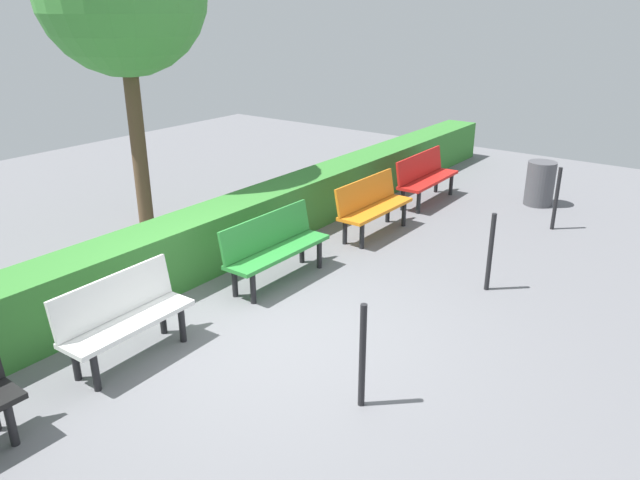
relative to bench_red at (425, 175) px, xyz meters
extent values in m
plane|color=slate|center=(5.18, 0.82, -0.48)|extent=(19.96, 19.96, 0.00)
cube|color=red|center=(0.00, 0.08, -0.07)|extent=(1.63, 0.44, 0.05)
cube|color=red|center=(0.00, -0.11, 0.17)|extent=(1.62, 0.13, 0.42)
cylinder|color=black|center=(-0.66, 0.22, -0.29)|extent=(0.07, 0.07, 0.39)
cylinder|color=black|center=(-0.66, -0.08, -0.29)|extent=(0.07, 0.07, 0.39)
cylinder|color=black|center=(0.66, 0.23, -0.29)|extent=(0.07, 0.07, 0.39)
cylinder|color=black|center=(0.66, -0.07, -0.29)|extent=(0.07, 0.07, 0.39)
cube|color=orange|center=(1.95, 0.18, -0.07)|extent=(1.52, 0.44, 0.05)
cube|color=orange|center=(1.95, -0.01, 0.17)|extent=(1.52, 0.14, 0.42)
cylinder|color=black|center=(1.35, 0.33, -0.29)|extent=(0.07, 0.07, 0.39)
cylinder|color=black|center=(1.34, 0.04, -0.29)|extent=(0.07, 0.07, 0.39)
cylinder|color=black|center=(2.56, 0.32, -0.29)|extent=(0.07, 0.07, 0.39)
cylinder|color=black|center=(2.55, 0.02, -0.29)|extent=(0.07, 0.07, 0.39)
cube|color=#2D8C38|center=(4.13, 0.07, -0.07)|extent=(1.61, 0.44, 0.05)
cube|color=#2D8C38|center=(4.12, -0.12, 0.17)|extent=(1.60, 0.13, 0.42)
cylinder|color=black|center=(3.48, 0.23, -0.29)|extent=(0.07, 0.07, 0.39)
cylinder|color=black|center=(3.47, -0.07, -0.29)|extent=(0.07, 0.07, 0.39)
cylinder|color=black|center=(4.78, 0.21, -0.29)|extent=(0.07, 0.07, 0.39)
cylinder|color=black|center=(4.78, -0.09, -0.29)|extent=(0.07, 0.07, 0.39)
cube|color=white|center=(6.40, 0.07, -0.07)|extent=(1.37, 0.46, 0.05)
cube|color=white|center=(6.41, -0.12, 0.17)|extent=(1.36, 0.14, 0.42)
cylinder|color=black|center=(5.87, 0.20, -0.29)|extent=(0.07, 0.07, 0.39)
cylinder|color=black|center=(5.87, -0.10, -0.29)|extent=(0.07, 0.07, 0.39)
cylinder|color=black|center=(6.93, 0.23, -0.29)|extent=(0.07, 0.07, 0.39)
cylinder|color=black|center=(6.93, -0.07, -0.29)|extent=(0.07, 0.07, 0.39)
cylinder|color=black|center=(7.77, 0.33, -0.29)|extent=(0.07, 0.07, 0.39)
cube|color=#387F33|center=(4.21, -1.00, -0.09)|extent=(15.96, 0.67, 0.79)
cylinder|color=brown|center=(3.68, -3.13, 0.91)|extent=(0.24, 0.24, 2.79)
cylinder|color=black|center=(0.08, 2.31, 0.02)|extent=(0.06, 0.06, 1.00)
cylinder|color=black|center=(2.78, 2.31, 0.02)|extent=(0.06, 0.06, 1.00)
cylinder|color=black|center=(5.67, 2.31, 0.02)|extent=(0.06, 0.06, 1.00)
cylinder|color=#4C4C51|center=(-1.04, 1.71, -0.10)|extent=(0.49, 0.49, 0.77)
camera|label=1|loc=(9.48, 4.66, 2.84)|focal=33.90mm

